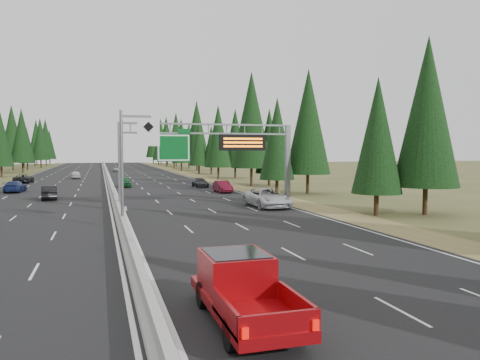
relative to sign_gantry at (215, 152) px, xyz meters
name	(u,v)px	position (x,y,z in m)	size (l,w,h in m)	color
road	(108,180)	(-8.92, 45.12, -5.23)	(32.00, 260.00, 0.08)	black
shoulder_right	(205,179)	(8.88, 45.12, -5.24)	(3.60, 260.00, 0.06)	olive
median_barrier	(108,178)	(-8.92, 45.12, -4.85)	(0.70, 260.00, 0.85)	gray
sign_gantry	(215,152)	(0.00, 0.00, 0.00)	(16.75, 0.98, 7.80)	slate
hov_sign_pole	(131,160)	(-8.33, -9.92, -0.54)	(2.80, 0.50, 8.00)	slate
tree_row_right	(233,130)	(13.23, 40.48, 3.88)	(11.24, 239.64, 18.96)	black
silver_minivan	(267,198)	(4.66, -1.27, -4.30)	(2.97, 6.43, 1.79)	silver
red_pickup	(240,283)	(-6.16, -28.39, -4.09)	(2.17, 6.08, 1.98)	black
car_ahead_green	(125,182)	(-6.86, 27.53, -4.45)	(1.74, 4.32, 1.47)	#145828
car_ahead_dkred	(223,187)	(4.59, 14.97, -4.45)	(1.56, 4.47, 1.47)	#5B0D1E
car_ahead_dkgrey	(200,183)	(3.60, 24.16, -4.55)	(1.79, 4.41, 1.28)	black
car_ahead_white	(118,169)	(-5.91, 79.95, -4.51)	(2.24, 4.87, 1.35)	#B7B7B7
car_ahead_far	(120,165)	(-4.13, 114.27, -4.45)	(1.74, 4.33, 1.48)	black
car_onc_near	(49,192)	(-15.64, 12.16, -4.44)	(1.58, 4.52, 1.49)	black
car_onc_blue	(15,186)	(-20.75, 22.93, -4.46)	(2.03, 5.00, 1.45)	navy
car_onc_white	(76,175)	(-14.76, 51.65, -4.46)	(1.71, 4.26, 1.45)	silver
car_onc_far	(24,179)	(-22.35, 41.19, -4.46)	(2.42, 5.25, 1.46)	black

